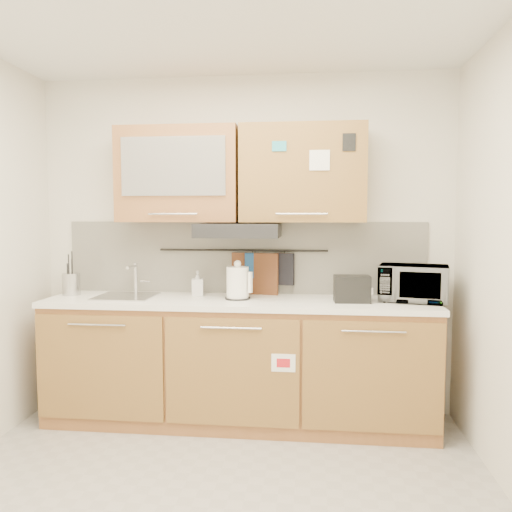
# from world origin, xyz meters

# --- Properties ---
(wall_back) EXTENTS (3.20, 0.00, 3.20)m
(wall_back) POSITION_xyz_m (0.00, 1.50, 1.30)
(wall_back) COLOR silver
(wall_back) RESTS_ON ground
(base_cabinet) EXTENTS (2.80, 0.64, 0.88)m
(base_cabinet) POSITION_xyz_m (0.00, 1.19, 0.41)
(base_cabinet) COLOR #A06539
(base_cabinet) RESTS_ON floor
(countertop) EXTENTS (2.82, 0.62, 0.04)m
(countertop) POSITION_xyz_m (0.00, 1.19, 0.90)
(countertop) COLOR white
(countertop) RESTS_ON base_cabinet
(backsplash) EXTENTS (2.80, 0.02, 0.56)m
(backsplash) POSITION_xyz_m (0.00, 1.49, 1.20)
(backsplash) COLOR silver
(backsplash) RESTS_ON countertop
(upper_cabinets) EXTENTS (1.82, 0.37, 0.70)m
(upper_cabinets) POSITION_xyz_m (-0.00, 1.32, 1.83)
(upper_cabinets) COLOR #A06539
(upper_cabinets) RESTS_ON wall_back
(range_hood) EXTENTS (0.60, 0.46, 0.10)m
(range_hood) POSITION_xyz_m (0.00, 1.25, 1.42)
(range_hood) COLOR black
(range_hood) RESTS_ON upper_cabinets
(sink) EXTENTS (0.42, 0.40, 0.26)m
(sink) POSITION_xyz_m (-0.85, 1.21, 0.92)
(sink) COLOR silver
(sink) RESTS_ON countertop
(utensil_rail) EXTENTS (1.30, 0.02, 0.02)m
(utensil_rail) POSITION_xyz_m (0.00, 1.45, 1.26)
(utensil_rail) COLOR black
(utensil_rail) RESTS_ON backsplash
(utensil_crock) EXTENTS (0.16, 0.16, 0.34)m
(utensil_crock) POSITION_xyz_m (-1.30, 1.25, 1.01)
(utensil_crock) COLOR #B1B2B6
(utensil_crock) RESTS_ON countertop
(kettle) EXTENTS (0.21, 0.20, 0.28)m
(kettle) POSITION_xyz_m (-0.00, 1.19, 1.03)
(kettle) COLOR white
(kettle) RESTS_ON countertop
(toaster) EXTENTS (0.25, 0.16, 0.19)m
(toaster) POSITION_xyz_m (0.82, 1.15, 1.02)
(toaster) COLOR black
(toaster) RESTS_ON countertop
(microwave) EXTENTS (0.53, 0.41, 0.26)m
(microwave) POSITION_xyz_m (1.25, 1.24, 1.05)
(microwave) COLOR #999999
(microwave) RESTS_ON countertop
(soap_bottle) EXTENTS (0.10, 0.10, 0.19)m
(soap_bottle) POSITION_xyz_m (-0.33, 1.32, 1.02)
(soap_bottle) COLOR #999999
(soap_bottle) RESTS_ON countertop
(cutting_board) EXTENTS (0.37, 0.10, 0.46)m
(cutting_board) POSITION_xyz_m (0.10, 1.44, 1.01)
(cutting_board) COLOR brown
(cutting_board) RESTS_ON utensil_rail
(oven_mitt) EXTENTS (0.12, 0.05, 0.19)m
(oven_mitt) POSITION_xyz_m (0.08, 1.44, 1.14)
(oven_mitt) COLOR navy
(oven_mitt) RESTS_ON utensil_rail
(dark_pouch) EXTENTS (0.16, 0.08, 0.24)m
(dark_pouch) POSITION_xyz_m (0.32, 1.44, 1.12)
(dark_pouch) COLOR black
(dark_pouch) RESTS_ON utensil_rail
(pot_holder) EXTENTS (0.12, 0.04, 0.15)m
(pot_holder) POSITION_xyz_m (0.32, 1.44, 1.16)
(pot_holder) COLOR #AA162D
(pot_holder) RESTS_ON utensil_rail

